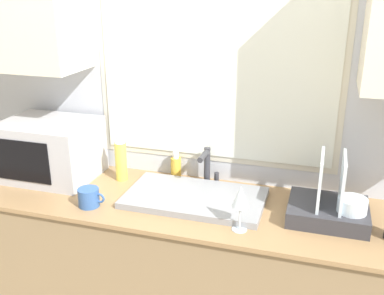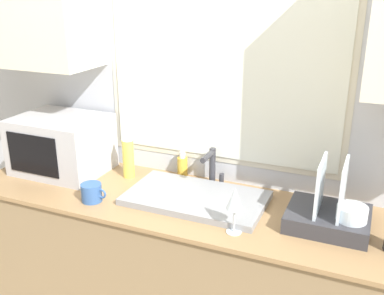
{
  "view_description": "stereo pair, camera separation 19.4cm",
  "coord_description": "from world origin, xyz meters",
  "px_view_note": "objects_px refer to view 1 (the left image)",
  "views": [
    {
      "loc": [
        0.51,
        -1.49,
        1.85
      ],
      "look_at": [
        -0.02,
        0.26,
        1.18
      ],
      "focal_mm": 42.0,
      "sensor_mm": 36.0,
      "label": 1
    },
    {
      "loc": [
        0.69,
        -1.42,
        1.85
      ],
      "look_at": [
        -0.02,
        0.26,
        1.18
      ],
      "focal_mm": 42.0,
      "sensor_mm": 36.0,
      "label": 2
    }
  ],
  "objects_px": {
    "mug_near_sink": "(89,197)",
    "dish_rack": "(331,207)",
    "faucet": "(207,164)",
    "microwave": "(50,149)",
    "spray_bottle": "(121,156)",
    "wine_glass": "(241,198)",
    "soap_bottle": "(176,167)"
  },
  "relations": [
    {
      "from": "faucet",
      "to": "dish_rack",
      "type": "relative_size",
      "value": 0.57
    },
    {
      "from": "soap_bottle",
      "to": "microwave",
      "type": "bearing_deg",
      "value": -164.76
    },
    {
      "from": "microwave",
      "to": "dish_rack",
      "type": "xyz_separation_m",
      "value": [
        1.39,
        -0.06,
        -0.09
      ]
    },
    {
      "from": "wine_glass",
      "to": "mug_near_sink",
      "type": "bearing_deg",
      "value": 179.28
    },
    {
      "from": "wine_glass",
      "to": "dish_rack",
      "type": "bearing_deg",
      "value": 28.94
    },
    {
      "from": "spray_bottle",
      "to": "wine_glass",
      "type": "height_order",
      "value": "spray_bottle"
    },
    {
      "from": "wine_glass",
      "to": "spray_bottle",
      "type": "bearing_deg",
      "value": 154.86
    },
    {
      "from": "spray_bottle",
      "to": "mug_near_sink",
      "type": "distance_m",
      "value": 0.32
    },
    {
      "from": "faucet",
      "to": "microwave",
      "type": "xyz_separation_m",
      "value": [
        -0.8,
        -0.13,
        0.04
      ]
    },
    {
      "from": "microwave",
      "to": "soap_bottle",
      "type": "height_order",
      "value": "microwave"
    },
    {
      "from": "faucet",
      "to": "soap_bottle",
      "type": "distance_m",
      "value": 0.19
    },
    {
      "from": "dish_rack",
      "to": "mug_near_sink",
      "type": "xyz_separation_m",
      "value": [
        -1.04,
        -0.19,
        -0.02
      ]
    },
    {
      "from": "microwave",
      "to": "wine_glass",
      "type": "height_order",
      "value": "microwave"
    },
    {
      "from": "spray_bottle",
      "to": "wine_glass",
      "type": "relative_size",
      "value": 1.36
    },
    {
      "from": "faucet",
      "to": "soap_bottle",
      "type": "bearing_deg",
      "value": 168.62
    },
    {
      "from": "mug_near_sink",
      "to": "dish_rack",
      "type": "bearing_deg",
      "value": 10.09
    },
    {
      "from": "soap_bottle",
      "to": "spray_bottle",
      "type": "bearing_deg",
      "value": -157.51
    },
    {
      "from": "soap_bottle",
      "to": "dish_rack",
      "type": "bearing_deg",
      "value": -16.64
    },
    {
      "from": "spray_bottle",
      "to": "soap_bottle",
      "type": "bearing_deg",
      "value": 22.49
    },
    {
      "from": "wine_glass",
      "to": "soap_bottle",
      "type": "bearing_deg",
      "value": 134.63
    },
    {
      "from": "microwave",
      "to": "spray_bottle",
      "type": "relative_size",
      "value": 1.71
    },
    {
      "from": "faucet",
      "to": "spray_bottle",
      "type": "distance_m",
      "value": 0.44
    },
    {
      "from": "faucet",
      "to": "spray_bottle",
      "type": "relative_size",
      "value": 0.69
    },
    {
      "from": "dish_rack",
      "to": "spray_bottle",
      "type": "height_order",
      "value": "dish_rack"
    },
    {
      "from": "dish_rack",
      "to": "spray_bottle",
      "type": "bearing_deg",
      "value": 173.15
    },
    {
      "from": "microwave",
      "to": "wine_glass",
      "type": "xyz_separation_m",
      "value": [
        1.04,
        -0.25,
        -0.0
      ]
    },
    {
      "from": "microwave",
      "to": "soap_bottle",
      "type": "relative_size",
      "value": 3.32
    },
    {
      "from": "soap_bottle",
      "to": "wine_glass",
      "type": "distance_m",
      "value": 0.6
    },
    {
      "from": "microwave",
      "to": "faucet",
      "type": "bearing_deg",
      "value": 9.56
    },
    {
      "from": "faucet",
      "to": "microwave",
      "type": "height_order",
      "value": "microwave"
    },
    {
      "from": "soap_bottle",
      "to": "wine_glass",
      "type": "relative_size",
      "value": 0.7
    },
    {
      "from": "mug_near_sink",
      "to": "wine_glass",
      "type": "xyz_separation_m",
      "value": [
        0.69,
        -0.01,
        0.1
      ]
    }
  ]
}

